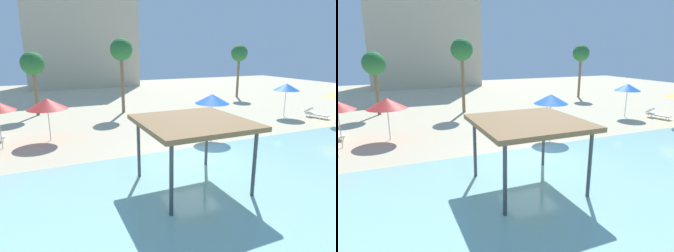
% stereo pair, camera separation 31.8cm
% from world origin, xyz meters
% --- Properties ---
extents(ground_plane, '(80.00, 80.00, 0.00)m').
position_xyz_m(ground_plane, '(0.00, 0.00, 0.00)').
color(ground_plane, beige).
extents(lagoon_water, '(44.00, 13.50, 0.04)m').
position_xyz_m(lagoon_water, '(0.00, -5.25, 0.02)').
color(lagoon_water, '#99D1C6').
rests_on(lagoon_water, ground).
extents(shade_pavilion, '(4.05, 4.05, 2.76)m').
position_xyz_m(shade_pavilion, '(-1.45, -2.68, 2.58)').
color(shade_pavilion, '#42474C').
rests_on(shade_pavilion, ground).
extents(beach_umbrella_red_2, '(2.37, 2.37, 2.60)m').
position_xyz_m(beach_umbrella_red_2, '(-6.43, 6.31, 2.27)').
color(beach_umbrella_red_2, silver).
rests_on(beach_umbrella_red_2, ground).
extents(beach_umbrella_blue_4, '(2.12, 2.12, 2.77)m').
position_xyz_m(beach_umbrella_blue_4, '(2.90, 2.82, 2.48)').
color(beach_umbrella_blue_4, silver).
rests_on(beach_umbrella_blue_4, ground).
extents(beach_umbrella_blue_5, '(2.09, 2.09, 2.75)m').
position_xyz_m(beach_umbrella_blue_5, '(11.90, 5.67, 2.46)').
color(beach_umbrella_blue_5, silver).
rests_on(beach_umbrella_blue_5, ground).
extents(lounge_chair_1, '(1.03, 1.98, 0.74)m').
position_xyz_m(lounge_chair_1, '(13.90, 4.27, 0.33)').
color(lounge_chair_1, white).
rests_on(lounge_chair_1, ground).
extents(palm_tree_0, '(1.90, 1.90, 6.41)m').
position_xyz_m(palm_tree_0, '(-0.09, 12.66, 5.30)').
color(palm_tree_0, brown).
rests_on(palm_tree_0, ground).
extents(palm_tree_2, '(1.90, 1.90, 6.06)m').
position_xyz_m(palm_tree_2, '(14.82, 16.00, 4.97)').
color(palm_tree_2, brown).
rests_on(palm_tree_2, ground).
extents(palm_tree_3, '(1.90, 1.90, 5.31)m').
position_xyz_m(palm_tree_3, '(-7.11, 14.44, 4.25)').
color(palm_tree_3, brown).
rests_on(palm_tree_3, ground).
extents(hotel_block_0, '(16.04, 8.20, 18.35)m').
position_xyz_m(hotel_block_0, '(-0.30, 35.48, 9.18)').
color(hotel_block_0, beige).
rests_on(hotel_block_0, ground).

